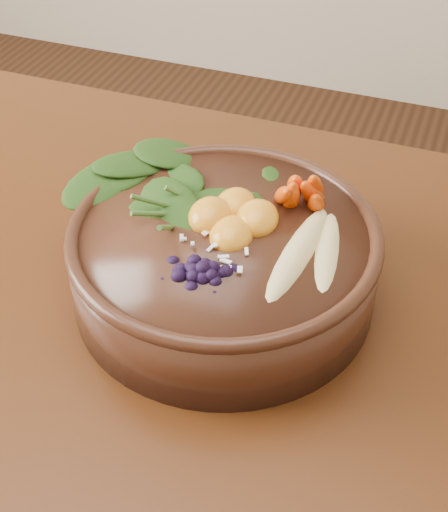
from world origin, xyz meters
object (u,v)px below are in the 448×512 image
at_px(mandarin_cluster, 234,207).
at_px(banana_halves, 314,239).
at_px(carrot_cluster, 307,163).
at_px(stoneware_bowl, 224,263).
at_px(kale_heap, 205,167).
at_px(blueberry_pile, 200,255).

bearing_deg(mandarin_cluster, banana_halves, -11.92).
height_order(carrot_cluster, banana_halves, carrot_cluster).
relative_size(stoneware_bowl, kale_heap, 1.53).
bearing_deg(mandarin_cluster, stoneware_bowl, -98.51).
relative_size(stoneware_bowl, blueberry_pile, 2.16).
bearing_deg(carrot_cluster, stoneware_bowl, -123.69).
xyz_separation_m(mandarin_cluster, blueberry_pile, (-0.00, -0.09, 0.00)).
bearing_deg(carrot_cluster, kale_heap, -169.49).
bearing_deg(stoneware_bowl, carrot_cluster, 54.14).
relative_size(carrot_cluster, banana_halves, 0.49).
bearing_deg(banana_halves, kale_heap, 156.45).
height_order(banana_halves, mandarin_cluster, mandarin_cluster).
xyz_separation_m(stoneware_bowl, banana_halves, (0.09, 0.00, 0.06)).
distance_m(kale_heap, blueberry_pile, 0.14).
relative_size(kale_heap, carrot_cluster, 2.38).
bearing_deg(banana_halves, stoneware_bowl, -177.26).
xyz_separation_m(carrot_cluster, blueberry_pile, (-0.06, -0.15, -0.02)).
relative_size(banana_halves, blueberry_pile, 1.22).
relative_size(stoneware_bowl, mandarin_cluster, 3.15).
relative_size(carrot_cluster, blueberry_pile, 0.60).
relative_size(kale_heap, mandarin_cluster, 2.07).
xyz_separation_m(kale_heap, mandarin_cluster, (0.05, -0.05, -0.01)).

